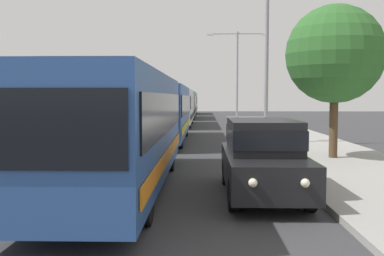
# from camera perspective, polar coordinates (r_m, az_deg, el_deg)

# --- Properties ---
(bus_lead) EXTENTS (2.58, 11.32, 3.21)m
(bus_lead) POSITION_cam_1_polar(r_m,az_deg,el_deg) (12.48, -8.87, 0.23)
(bus_lead) COLOR #284C8C
(bus_lead) RESTS_ON ground_plane
(bus_second_in_line) EXTENTS (2.58, 11.77, 3.21)m
(bus_second_in_line) POSITION_cam_1_polar(r_m,az_deg,el_deg) (25.77, -3.53, 2.11)
(bus_second_in_line) COLOR #284C8C
(bus_second_in_line) RESTS_ON ground_plane
(bus_middle) EXTENTS (2.58, 11.53, 3.21)m
(bus_middle) POSITION_cam_1_polar(r_m,az_deg,el_deg) (39.66, -1.79, 2.72)
(bus_middle) COLOR silver
(bus_middle) RESTS_ON ground_plane
(bus_fourth_in_line) EXTENTS (2.58, 11.27, 3.21)m
(bus_fourth_in_line) POSITION_cam_1_polar(r_m,az_deg,el_deg) (52.91, -0.98, 3.01)
(bus_fourth_in_line) COLOR #33724C
(bus_fourth_in_line) RESTS_ON ground_plane
(bus_rear) EXTENTS (2.58, 10.82, 3.21)m
(bus_rear) POSITION_cam_1_polar(r_m,az_deg,el_deg) (66.41, -0.48, 3.18)
(bus_rear) COLOR silver
(bus_rear) RESTS_ON ground_plane
(white_suv) EXTENTS (1.86, 5.06, 1.90)m
(white_suv) POSITION_cam_1_polar(r_m,az_deg,el_deg) (11.69, 8.64, -3.24)
(white_suv) COLOR black
(white_suv) RESTS_ON ground_plane
(box_truck_oncoming) EXTENTS (2.35, 7.75, 3.15)m
(box_truck_oncoming) POSITION_cam_1_polar(r_m,az_deg,el_deg) (74.11, -2.84, 3.26)
(box_truck_oncoming) COLOR white
(box_truck_oncoming) RESTS_ON ground_plane
(streetlamp_mid) EXTENTS (5.27, 0.28, 7.60)m
(streetlamp_mid) POSITION_cam_1_polar(r_m,az_deg,el_deg) (23.96, 9.15, 9.41)
(streetlamp_mid) COLOR gray
(streetlamp_mid) RESTS_ON sidewalk
(streetlamp_far) EXTENTS (5.72, 0.28, 8.46)m
(streetlamp_far) POSITION_cam_1_polar(r_m,az_deg,el_deg) (44.55, 5.56, 7.48)
(streetlamp_far) COLOR gray
(streetlamp_far) RESTS_ON sidewalk
(roadside_tree) EXTENTS (3.72, 3.72, 5.79)m
(roadside_tree) POSITION_cam_1_polar(r_m,az_deg,el_deg) (18.55, 17.13, 8.63)
(roadside_tree) COLOR #4C3823
(roadside_tree) RESTS_ON sidewalk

